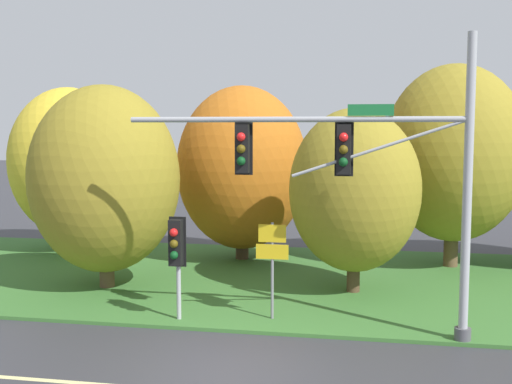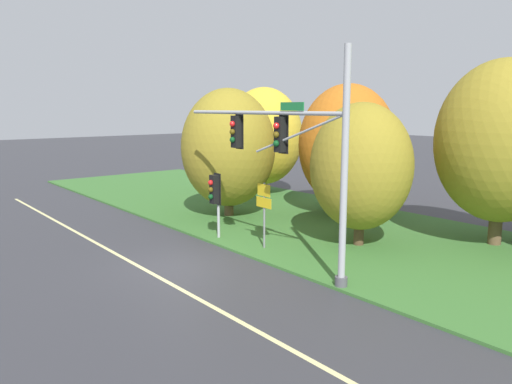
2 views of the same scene
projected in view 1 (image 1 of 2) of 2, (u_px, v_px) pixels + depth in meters
name	position (u px, v px, depth m)	size (l,w,h in m)	color
ground_plane	(229.00, 371.00, 13.86)	(160.00, 160.00, 0.00)	#333338
grass_verge	(283.00, 280.00, 21.92)	(48.00, 11.50, 0.10)	#386B2D
traffic_signal_mast	(368.00, 167.00, 15.58)	(8.59, 0.49, 7.37)	#9EA0A5
pedestrian_signal_near_kerb	(176.00, 248.00, 16.93)	(0.46, 0.55, 2.79)	#9EA0A5
route_sign_post	(272.00, 255.00, 17.14)	(0.88, 0.08, 2.62)	slate
tree_nearest_road	(69.00, 162.00, 26.81)	(4.96, 4.96, 6.80)	#4C3823
tree_left_of_mast	(105.00, 179.00, 20.45)	(4.78, 4.78, 6.50)	brown
tree_behind_signpost	(242.00, 168.00, 24.86)	(5.06, 5.06, 6.75)	#423021
tree_mid_verge	(355.00, 190.00, 19.87)	(4.07, 4.07, 5.76)	#4C3823
tree_tall_centre	(454.00, 153.00, 23.46)	(5.19, 5.19, 7.45)	brown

